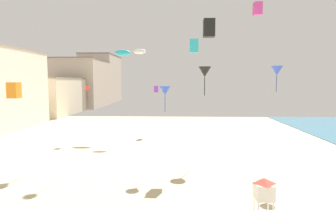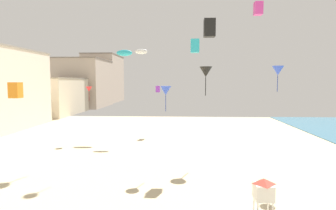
# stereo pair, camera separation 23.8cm
# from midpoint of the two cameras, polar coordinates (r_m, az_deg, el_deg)

# --- Properties ---
(boardwalk_hotel_far) EXTENTS (10.55, 19.84, 9.45)m
(boardwalk_hotel_far) POSITION_cam_midpoint_polar(r_m,az_deg,el_deg) (77.27, -22.04, 1.74)
(boardwalk_hotel_far) COLOR beige
(boardwalk_hotel_far) RESTS_ON ground
(boardwalk_hotel_distant) EXTENTS (14.28, 20.55, 15.79)m
(boardwalk_hotel_distant) POSITION_cam_midpoint_polar(r_m,az_deg,el_deg) (96.96, -16.77, 4.34)
(boardwalk_hotel_distant) COLOR #C6B29E
(boardwalk_hotel_distant) RESTS_ON ground
(boardwalk_hotel_furthest) EXTENTS (12.81, 21.13, 19.35)m
(boardwalk_hotel_furthest) POSITION_cam_midpoint_polar(r_m,az_deg,el_deg) (118.87, -13.06, 5.35)
(boardwalk_hotel_furthest) COLOR #C6B29E
(boardwalk_hotel_furthest) RESTS_ON ground
(lifeguard_stand) EXTENTS (1.10, 1.10, 2.55)m
(lifeguard_stand) POSITION_cam_midpoint_polar(r_m,az_deg,el_deg) (18.89, 19.49, -16.15)
(lifeguard_stand) COLOR white
(lifeguard_stand) RESTS_ON ground
(kite_black_delta) EXTENTS (1.38, 1.38, 3.13)m
(kite_black_delta) POSITION_cam_midpoint_polar(r_m,az_deg,el_deg) (30.32, 8.03, 6.78)
(kite_black_delta) COLOR black
(kite_magenta_box) EXTENTS (0.66, 0.66, 1.04)m
(kite_magenta_box) POSITION_cam_midpoint_polar(r_m,az_deg,el_deg) (25.18, 18.43, 18.40)
(kite_magenta_box) COLOR #DB3D9E
(kite_white_parafoil) EXTENTS (1.92, 0.53, 0.75)m
(kite_white_parafoil) POSITION_cam_midpoint_polar(r_m,az_deg,el_deg) (42.45, -5.38, 10.94)
(kite_white_parafoil) COLOR white
(kite_black_box) EXTENTS (0.95, 0.95, 1.50)m
(kite_black_box) POSITION_cam_midpoint_polar(r_m,az_deg,el_deg) (24.57, 8.85, 15.45)
(kite_black_box) COLOR black
(kite_red_delta) EXTENTS (0.90, 0.90, 2.04)m
(kite_red_delta) POSITION_cam_midpoint_polar(r_m,az_deg,el_deg) (41.43, -15.87, 3.18)
(kite_red_delta) COLOR red
(kite_blue_delta) EXTENTS (1.08, 1.08, 2.45)m
(kite_blue_delta) POSITION_cam_midpoint_polar(r_m,az_deg,el_deg) (26.53, -0.22, 2.96)
(kite_blue_delta) COLOR blue
(kite_cyan_parafoil) EXTENTS (2.52, 0.70, 0.98)m
(kite_cyan_parafoil) POSITION_cam_midpoint_polar(r_m,az_deg,el_deg) (44.93, -8.86, 10.59)
(kite_cyan_parafoil) COLOR #2DB7CC
(kite_cyan_box) EXTENTS (0.87, 0.87, 1.37)m
(kite_cyan_box) POSITION_cam_midpoint_polar(r_m,az_deg,el_deg) (29.35, 5.82, 12.06)
(kite_cyan_box) COLOR #2DB7CC
(kite_orange_box) EXTENTS (0.95, 0.95, 1.49)m
(kite_orange_box) POSITION_cam_midpoint_polar(r_m,az_deg,el_deg) (29.69, -28.78, 2.70)
(kite_orange_box) COLOR orange
(kite_purple_box) EXTENTS (0.66, 0.66, 1.04)m
(kite_purple_box) POSITION_cam_midpoint_polar(r_m,az_deg,el_deg) (44.80, -1.96, 3.32)
(kite_purple_box) COLOR purple
(kite_blue_delta_2) EXTENTS (1.03, 1.03, 2.35)m
(kite_blue_delta_2) POSITION_cam_midpoint_polar(r_m,az_deg,el_deg) (26.99, 21.99, 6.61)
(kite_blue_delta_2) COLOR blue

